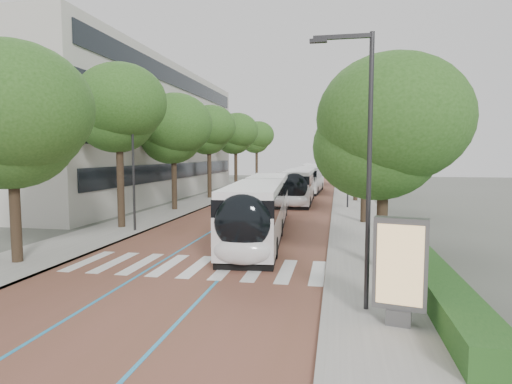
# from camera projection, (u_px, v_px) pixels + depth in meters

# --- Properties ---
(ground) EXTENTS (160.00, 160.00, 0.00)m
(ground) POSITION_uv_depth(u_px,v_px,m) (184.00, 273.00, 16.90)
(ground) COLOR #51544C
(ground) RESTS_ON ground
(road) EXTENTS (11.00, 140.00, 0.02)m
(road) POSITION_uv_depth(u_px,v_px,m) (291.00, 190.00, 56.04)
(road) COLOR brown
(road) RESTS_ON ground
(sidewalk_left) EXTENTS (4.00, 140.00, 0.12)m
(sidewalk_left) POSITION_uv_depth(u_px,v_px,m) (236.00, 189.00, 57.43)
(sidewalk_left) COLOR gray
(sidewalk_left) RESTS_ON ground
(sidewalk_right) EXTENTS (4.00, 140.00, 0.12)m
(sidewalk_right) POSITION_uv_depth(u_px,v_px,m) (350.00, 191.00, 54.63)
(sidewalk_right) COLOR gray
(sidewalk_right) RESTS_ON ground
(kerb_left) EXTENTS (0.20, 140.00, 0.14)m
(kerb_left) POSITION_uv_depth(u_px,v_px,m) (250.00, 189.00, 57.08)
(kerb_left) COLOR gray
(kerb_left) RESTS_ON ground
(kerb_right) EXTENTS (0.20, 140.00, 0.14)m
(kerb_right) POSITION_uv_depth(u_px,v_px,m) (335.00, 191.00, 54.99)
(kerb_right) COLOR gray
(kerb_right) RESTS_ON ground
(zebra_crossing) EXTENTS (10.55, 3.60, 0.01)m
(zebra_crossing) POSITION_uv_depth(u_px,v_px,m) (197.00, 266.00, 17.84)
(zebra_crossing) COLOR silver
(zebra_crossing) RESTS_ON ground
(lane_line_left) EXTENTS (0.12, 126.00, 0.01)m
(lane_line_left) POSITION_uv_depth(u_px,v_px,m) (279.00, 190.00, 56.33)
(lane_line_left) COLOR #2586BA
(lane_line_left) RESTS_ON road
(lane_line_right) EXTENTS (0.12, 126.00, 0.01)m
(lane_line_right) POSITION_uv_depth(u_px,v_px,m) (304.00, 190.00, 55.74)
(lane_line_right) COLOR #2586BA
(lane_line_right) RESTS_ON road
(office_building) EXTENTS (18.11, 40.00, 14.00)m
(office_building) POSITION_uv_depth(u_px,v_px,m) (105.00, 134.00, 47.33)
(office_building) COLOR #B5B1A7
(office_building) RESTS_ON ground
(hedge) EXTENTS (1.20, 14.00, 0.80)m
(hedge) POSITION_uv_depth(u_px,v_px,m) (427.00, 272.00, 15.15)
(hedge) COLOR #194618
(hedge) RESTS_ON sidewalk_right
(streetlight_near) EXTENTS (1.82, 0.20, 8.00)m
(streetlight_near) POSITION_uv_depth(u_px,v_px,m) (363.00, 150.00, 12.31)
(streetlight_near) COLOR #2A2A2C
(streetlight_near) RESTS_ON sidewalk_right
(streetlight_far) EXTENTS (1.82, 0.20, 8.00)m
(streetlight_far) POSITION_uv_depth(u_px,v_px,m) (346.00, 153.00, 36.77)
(streetlight_far) COLOR #2A2A2C
(streetlight_far) RESTS_ON sidewalk_right
(lamp_post_left) EXTENTS (0.14, 0.14, 8.00)m
(lamp_post_left) POSITION_uv_depth(u_px,v_px,m) (133.00, 164.00, 25.51)
(lamp_post_left) COLOR #2A2A2C
(lamp_post_left) RESTS_ON sidewalk_left
(trees_left) EXTENTS (6.38, 60.87, 9.67)m
(trees_left) POSITION_uv_depth(u_px,v_px,m) (190.00, 132.00, 39.37)
(trees_left) COLOR black
(trees_left) RESTS_ON ground
(trees_right) EXTENTS (5.95, 47.52, 9.06)m
(trees_right) POSITION_uv_depth(u_px,v_px,m) (361.00, 137.00, 33.73)
(trees_right) COLOR black
(trees_right) RESTS_ON ground
(lead_bus) EXTENTS (4.05, 18.54, 3.20)m
(lead_bus) POSITION_uv_depth(u_px,v_px,m) (262.00, 206.00, 25.27)
(lead_bus) COLOR black
(lead_bus) RESTS_ON ground
(bus_queued_0) EXTENTS (2.74, 12.44, 3.20)m
(bus_queued_0) POSITION_uv_depth(u_px,v_px,m) (299.00, 187.00, 41.08)
(bus_queued_0) COLOR silver
(bus_queued_0) RESTS_ON ground
(bus_queued_1) EXTENTS (2.96, 12.48, 3.20)m
(bus_queued_1) POSITION_uv_depth(u_px,v_px,m) (310.00, 179.00, 52.98)
(bus_queued_1) COLOR silver
(bus_queued_1) RESTS_ON ground
(bus_queued_2) EXTENTS (3.09, 12.50, 3.20)m
(bus_queued_2) POSITION_uv_depth(u_px,v_px,m) (312.00, 174.00, 66.16)
(bus_queued_2) COLOR silver
(bus_queued_2) RESTS_ON ground
(ad_panel) EXTENTS (1.44, 0.66, 2.90)m
(ad_panel) POSITION_uv_depth(u_px,v_px,m) (400.00, 269.00, 11.41)
(ad_panel) COLOR #59595B
(ad_panel) RESTS_ON sidewalk_right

